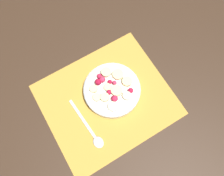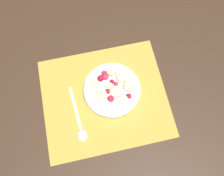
% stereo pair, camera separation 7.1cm
% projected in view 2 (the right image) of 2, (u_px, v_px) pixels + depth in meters
% --- Properties ---
extents(ground_plane, '(3.00, 3.00, 0.00)m').
position_uv_depth(ground_plane, '(105.00, 98.00, 0.74)').
color(ground_plane, '#382619').
extents(placemat, '(0.42, 0.36, 0.01)m').
position_uv_depth(placemat, '(105.00, 98.00, 0.74)').
color(placemat, gold).
rests_on(placemat, ground_plane).
extents(fruit_bowl, '(0.19, 0.19, 0.05)m').
position_uv_depth(fruit_bowl, '(112.00, 90.00, 0.73)').
color(fruit_bowl, silver).
rests_on(fruit_bowl, placemat).
extents(spoon, '(0.04, 0.19, 0.01)m').
position_uv_depth(spoon, '(80.00, 125.00, 0.71)').
color(spoon, silver).
rests_on(spoon, placemat).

